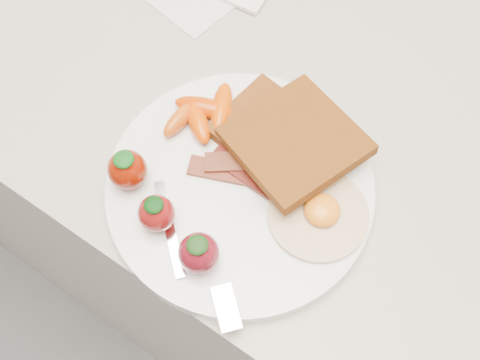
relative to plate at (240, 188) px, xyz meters
The scene contains 9 objects.
counter 0.49m from the plate, 89.14° to the left, with size 2.00×0.60×0.90m, color gray.
plate is the anchor object (origin of this frame).
toast_lower 0.07m from the plate, 100.79° to the left, with size 0.09×0.09×0.01m, color #4E2312.
toast_upper 0.07m from the plate, 68.95° to the left, with size 0.12×0.12×0.01m, color #472005.
fried_egg 0.08m from the plate, 10.81° to the left, with size 0.12×0.12×0.02m.
bacon_strips 0.02m from the plate, 118.55° to the left, with size 0.10×0.08×0.01m.
baby_carrots 0.09m from the plate, 150.62° to the left, with size 0.07×0.09×0.02m.
strawberries 0.09m from the plate, 119.64° to the right, with size 0.15×0.07×0.05m.
fork 0.09m from the plate, 82.78° to the right, with size 0.15×0.09×0.00m.
Camera 1 is at (0.14, 1.32, 1.46)m, focal length 45.00 mm.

